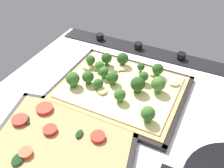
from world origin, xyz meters
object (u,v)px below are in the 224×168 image
Objects in this scene: baking_tray_back at (64,141)px; baking_tray_front at (120,91)px; broccoli_pizza at (120,84)px; veggie_pizza_back at (61,138)px.

baking_tray_front is at bearing -101.50° from baking_tray_back.
baking_tray_front is at bearing 123.74° from broccoli_pizza.
baking_tray_front is 0.96× the size of baking_tray_back.
broccoli_pizza is 0.97× the size of veggie_pizza_back.
veggie_pizza_back is (4.79, 22.32, -1.20)cm from broccoli_pizza.
broccoli_pizza reaches higher than baking_tray_back.
broccoli_pizza is 22.83cm from baking_tray_back.
baking_tray_front and baking_tray_back have the same top height.
baking_tray_front is 1.99cm from broccoli_pizza.
baking_tray_back is (4.45, 21.86, 0.01)cm from baking_tray_front.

